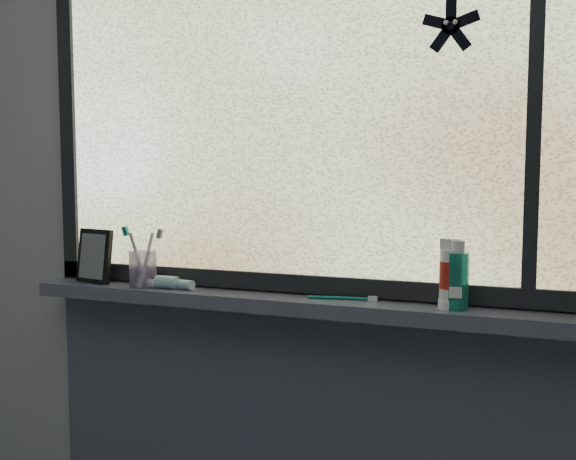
# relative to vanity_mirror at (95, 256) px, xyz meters

# --- Properties ---
(wall_back) EXTENTS (3.00, 0.01, 2.50)m
(wall_back) POSITION_rel_vanity_mirror_xyz_m (0.65, 0.08, 0.15)
(wall_back) COLOR #9EA3A8
(wall_back) RESTS_ON ground
(windowsill) EXTENTS (1.62, 0.14, 0.04)m
(windowsill) POSITION_rel_vanity_mirror_xyz_m (0.65, 0.00, -0.10)
(windowsill) COLOR #464A5D
(windowsill) RESTS_ON wall_back
(window_pane) EXTENTS (1.50, 0.01, 1.00)m
(window_pane) POSITION_rel_vanity_mirror_xyz_m (0.65, 0.05, 0.43)
(window_pane) COLOR silver
(window_pane) RESTS_ON wall_back
(frame_bottom) EXTENTS (1.60, 0.03, 0.05)m
(frame_bottom) POSITION_rel_vanity_mirror_xyz_m (0.65, 0.05, -0.05)
(frame_bottom) COLOR black
(frame_bottom) RESTS_ON windowsill
(frame_left) EXTENTS (0.05, 0.03, 1.10)m
(frame_left) POSITION_rel_vanity_mirror_xyz_m (-0.12, 0.05, 0.43)
(frame_left) COLOR black
(frame_left) RESTS_ON wall_back
(frame_mullion) EXTENTS (0.03, 0.03, 1.00)m
(frame_mullion) POSITION_rel_vanity_mirror_xyz_m (1.25, 0.05, 0.43)
(frame_mullion) COLOR black
(frame_mullion) RESTS_ON wall_back
(starfish_sticker) EXTENTS (0.15, 0.02, 0.15)m
(starfish_sticker) POSITION_rel_vanity_mirror_xyz_m (1.05, 0.04, 0.62)
(starfish_sticker) COLOR black
(starfish_sticker) RESTS_ON window_pane
(vanity_mirror) EXTENTS (0.14, 0.09, 0.17)m
(vanity_mirror) POSITION_rel_vanity_mirror_xyz_m (0.00, 0.00, 0.00)
(vanity_mirror) COLOR black
(vanity_mirror) RESTS_ON windowsill
(toothpaste_tube) EXTENTS (0.21, 0.06, 0.04)m
(toothpaste_tube) POSITION_rel_vanity_mirror_xyz_m (0.29, -0.01, -0.06)
(toothpaste_tube) COLOR white
(toothpaste_tube) RESTS_ON windowsill
(toothbrush_cup) EXTENTS (0.09, 0.09, 0.11)m
(toothbrush_cup) POSITION_rel_vanity_mirror_xyz_m (0.18, -0.01, -0.03)
(toothbrush_cup) COLOR #BBA7DC
(toothbrush_cup) RESTS_ON windowsill
(toothbrush_lying) EXTENTS (0.20, 0.05, 0.01)m
(toothbrush_lying) POSITION_rel_vanity_mirror_xyz_m (0.78, 0.01, -0.08)
(toothbrush_lying) COLOR #0B6766
(toothbrush_lying) RESTS_ON windowsill
(mouthwash_bottle) EXTENTS (0.07, 0.07, 0.14)m
(mouthwash_bottle) POSITION_rel_vanity_mirror_xyz_m (1.09, -0.01, 0.00)
(mouthwash_bottle) COLOR #1C937C
(mouthwash_bottle) RESTS_ON windowsill
(cream_tube) EXTENTS (0.07, 0.07, 0.12)m
(cream_tube) POSITION_rel_vanity_mirror_xyz_m (1.07, -0.00, 0.01)
(cream_tube) COLOR silver
(cream_tube) RESTS_ON windowsill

